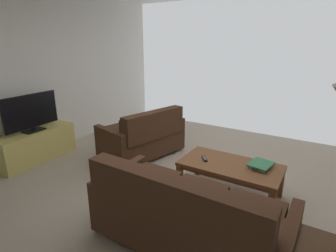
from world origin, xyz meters
The scene contains 9 objects.
ground_plane centered at (0.00, 0.00, 0.00)m, with size 5.83×5.89×0.01m, color tan.
wall_right centered at (2.92, 0.00, 1.39)m, with size 0.12×5.89×2.78m, color white.
sofa_main centered at (-0.44, 0.87, 0.37)m, with size 1.83×0.87×0.87m.
loveseat_near centered at (1.19, -0.67, 0.37)m, with size 1.06×1.50×0.84m.
coffee_table centered at (-0.47, -0.28, 0.36)m, with size 1.23×0.65×0.43m.
tv_stand centered at (2.60, 0.40, 0.26)m, with size 0.49×1.30×0.51m.
flat_tv centered at (2.60, 0.40, 0.82)m, with size 0.22×0.93×0.60m.
book_stack centered at (-0.80, -0.37, 0.46)m, with size 0.28×0.33×0.06m.
tv_remote centered at (-0.13, -0.23, 0.44)m, with size 0.13×0.15×0.02m.
Camera 1 is at (-1.39, 2.69, 1.87)m, focal length 28.30 mm.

